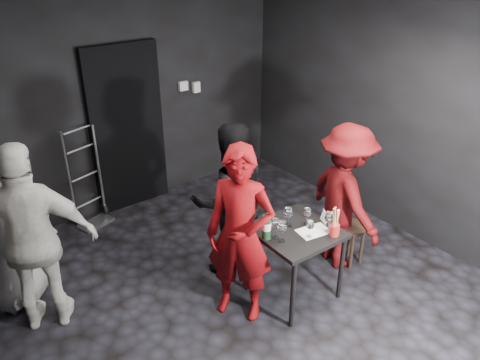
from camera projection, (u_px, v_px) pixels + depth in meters
floor at (248, 298)px, 4.61m from camera, size 4.50×5.00×0.02m
ceiling at (251, 9)px, 3.39m from camera, size 4.50×5.00×0.02m
wall_back at (122, 105)px, 5.76m from camera, size 4.50×0.04×2.70m
wall_right at (406, 121)px, 5.23m from camera, size 0.04×5.00×2.70m
doorway at (127, 129)px, 5.85m from camera, size 0.95×0.10×2.10m
wallbox_upper at (183, 86)px, 6.14m from camera, size 0.12×0.06×0.12m
wallbox_lower at (196, 87)px, 6.28m from camera, size 0.10×0.06×0.14m
hand_truck at (91, 206)px, 5.78m from camera, size 0.41×0.35×1.24m
tasting_table at (296, 239)px, 4.39m from camera, size 0.72×0.72×0.75m
stool at (352, 234)px, 4.98m from camera, size 0.31×0.31×0.47m
server_red at (240, 226)px, 4.04m from camera, size 0.77×0.83×1.90m
woman_black at (230, 193)px, 4.65m from camera, size 0.99×0.74×1.81m
man_maroon at (345, 194)px, 4.79m from camera, size 0.73×1.16×1.66m
bystander_cream at (30, 224)px, 3.87m from camera, size 1.36×1.08×2.09m
bystander_grey at (5, 236)px, 4.26m from camera, size 0.83×0.71×1.49m
tasting_mat at (314, 231)px, 4.32m from camera, size 0.33×0.25×0.00m
wine_glass_a at (282, 230)px, 4.13m from camera, size 0.10×0.10×0.22m
wine_glass_b at (275, 227)px, 4.18m from camera, size 0.09×0.09×0.22m
wine_glass_c at (288, 216)px, 4.35m from camera, size 0.11×0.11×0.22m
wine_glass_d at (310, 228)px, 4.19m from camera, size 0.08×0.08×0.19m
wine_glass_e at (329, 221)px, 4.27m from camera, size 0.10×0.10×0.22m
wine_glass_f at (307, 216)px, 4.39m from camera, size 0.08×0.08×0.19m
wine_bottle at (267, 226)px, 4.16m from camera, size 0.08×0.08×0.33m
breadstick_cup at (335, 222)px, 4.21m from camera, size 0.10×0.10×0.30m
reserved_card at (325, 217)px, 4.44m from camera, size 0.13×0.15×0.10m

